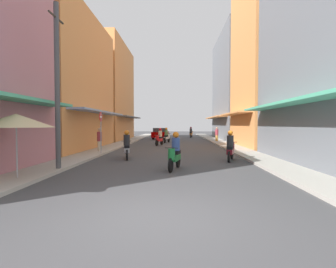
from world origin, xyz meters
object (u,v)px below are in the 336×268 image
(motorbike_white, at_px, (167,136))
(motorbike_maroon, at_px, (231,147))
(motorbike_silver, at_px, (127,146))
(pedestrian_foreground, at_px, (100,140))
(street_sign_no_entry, at_px, (101,127))
(motorbike_orange, at_px, (191,133))
(motorbike_green, at_px, (175,153))
(parked_car, at_px, (161,133))
(pedestrian_crossing, at_px, (217,135))
(motorbike_red, at_px, (159,138))
(utility_pole, at_px, (57,86))
(vendor_umbrella, at_px, (16,121))

(motorbike_white, distance_m, motorbike_maroon, 13.92)
(motorbike_white, relative_size, motorbike_silver, 0.99)
(pedestrian_foreground, relative_size, street_sign_no_entry, 0.62)
(motorbike_orange, xyz_separation_m, motorbike_green, (-2.09, -26.70, 0.00))
(motorbike_maroon, height_order, pedestrian_foreground, pedestrian_foreground)
(motorbike_maroon, relative_size, parked_car, 0.41)
(motorbike_silver, relative_size, motorbike_green, 1.00)
(motorbike_orange, relative_size, pedestrian_crossing, 1.10)
(parked_car, bearing_deg, motorbike_red, -86.81)
(motorbike_silver, bearing_deg, utility_pole, -118.11)
(street_sign_no_entry, bearing_deg, motorbike_orange, 72.93)
(motorbike_silver, bearing_deg, motorbike_orange, 78.55)
(utility_pole, bearing_deg, motorbike_maroon, 22.90)
(motorbike_white, relative_size, motorbike_orange, 0.99)
(motorbike_maroon, height_order, parked_car, motorbike_maroon)
(motorbike_white, height_order, pedestrian_crossing, pedestrian_crossing)
(vendor_umbrella, relative_size, utility_pole, 0.36)
(motorbike_red, relative_size, utility_pole, 0.26)
(motorbike_orange, distance_m, pedestrian_crossing, 9.85)
(motorbike_maroon, bearing_deg, pedestrian_foreground, 153.95)
(motorbike_orange, height_order, parked_car, motorbike_orange)
(motorbike_white, distance_m, parked_car, 7.26)
(parked_car, distance_m, pedestrian_crossing, 8.86)
(motorbike_maroon, height_order, utility_pole, utility_pole)
(pedestrian_foreground, xyz_separation_m, street_sign_no_entry, (0.57, -1.59, 0.90))
(street_sign_no_entry, bearing_deg, motorbike_red, 67.90)
(motorbike_white, relative_size, vendor_umbrella, 0.74)
(motorbike_maroon, xyz_separation_m, motorbike_green, (-2.84, -2.65, 0.00))
(motorbike_maroon, relative_size, vendor_umbrella, 0.73)
(motorbike_silver, relative_size, utility_pole, 0.27)
(motorbike_silver, bearing_deg, parked_car, 88.40)
(motorbike_orange, relative_size, motorbike_green, 1.01)
(motorbike_orange, xyz_separation_m, pedestrian_foreground, (-7.25, -20.14, 0.12))
(motorbike_orange, xyz_separation_m, parked_car, (-4.19, -3.49, 0.04))
(motorbike_silver, distance_m, vendor_umbrella, 6.36)
(pedestrian_foreground, bearing_deg, motorbike_white, 66.26)
(pedestrian_foreground, bearing_deg, motorbike_orange, 70.21)
(parked_car, height_order, vendor_umbrella, vendor_umbrella)
(motorbike_orange, xyz_separation_m, vendor_umbrella, (-7.26, -29.14, 1.30))
(motorbike_red, relative_size, street_sign_no_entry, 0.66)
(motorbike_orange, bearing_deg, motorbike_silver, -101.45)
(motorbike_white, xyz_separation_m, motorbike_red, (-0.52, -3.49, 0.00))
(motorbike_orange, height_order, utility_pole, utility_pole)
(motorbike_orange, height_order, street_sign_no_entry, street_sign_no_entry)
(motorbike_red, bearing_deg, vendor_umbrella, -103.74)
(utility_pole, relative_size, street_sign_no_entry, 2.53)
(utility_pole, bearing_deg, street_sign_no_entry, 88.96)
(pedestrian_crossing, bearing_deg, parked_car, 136.56)
(utility_pole, bearing_deg, pedestrian_crossing, 62.92)
(pedestrian_foreground, bearing_deg, motorbike_green, -51.84)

